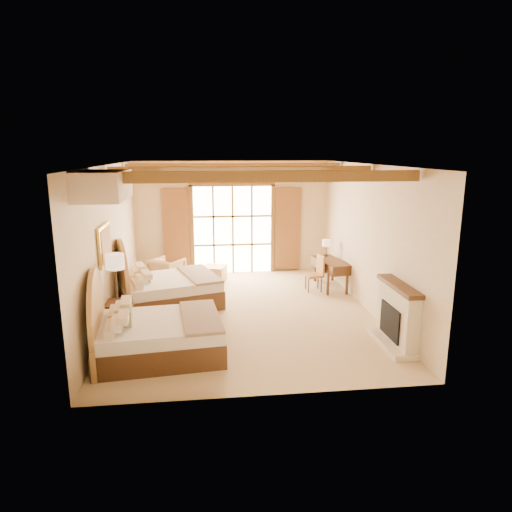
{
  "coord_description": "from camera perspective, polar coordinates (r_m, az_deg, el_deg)",
  "views": [
    {
      "loc": [
        -0.86,
        -9.46,
        3.49
      ],
      "look_at": [
        0.29,
        0.2,
        1.23
      ],
      "focal_mm": 32.0,
      "sensor_mm": 36.0,
      "label": 1
    }
  ],
  "objects": [
    {
      "name": "bed_near",
      "position": [
        8.16,
        -13.13,
        -9.32
      ],
      "size": [
        2.28,
        1.81,
        1.4
      ],
      "rotation": [
        0.0,
        0.0,
        0.1
      ],
      "color": "#4D361C",
      "rests_on": "floor"
    },
    {
      "name": "nightstand",
      "position": [
        9.34,
        -16.59,
        -7.32
      ],
      "size": [
        0.63,
        0.63,
        0.63
      ],
      "primitive_type": "cube",
      "rotation": [
        0.0,
        0.0,
        0.22
      ],
      "color": "#4D361C",
      "rests_on": "floor"
    },
    {
      "name": "floor_lamp",
      "position": [
        8.89,
        -17.19,
        -1.29
      ],
      "size": [
        0.34,
        0.34,
        1.61
      ],
      "color": "#342317",
      "rests_on": "floor"
    },
    {
      "name": "fireplace",
      "position": [
        8.74,
        17.15,
        -7.43
      ],
      "size": [
        0.46,
        1.4,
        1.16
      ],
      "color": "beige",
      "rests_on": "ground"
    },
    {
      "name": "wall_back",
      "position": [
        13.12,
        -2.96,
        4.8
      ],
      "size": [
        5.5,
        0.0,
        5.5
      ],
      "primitive_type": "plane",
      "rotation": [
        1.57,
        0.0,
        0.0
      ],
      "color": "beige",
      "rests_on": "ground"
    },
    {
      "name": "canopy_valance",
      "position": [
        7.63,
        -18.59,
        8.37
      ],
      "size": [
        0.7,
        1.4,
        0.45
      ],
      "primitive_type": "cube",
      "color": "beige",
      "rests_on": "ceiling"
    },
    {
      "name": "ceiling_beams",
      "position": [
        9.5,
        -1.6,
        10.62
      ],
      "size": [
        5.39,
        4.6,
        0.18
      ],
      "primitive_type": null,
      "color": "brown",
      "rests_on": "ceiling"
    },
    {
      "name": "ottoman",
      "position": [
        12.46,
        -5.26,
        -2.21
      ],
      "size": [
        0.74,
        0.74,
        0.43
      ],
      "primitive_type": "cube",
      "rotation": [
        0.0,
        0.0,
        -0.31
      ],
      "color": "tan",
      "rests_on": "floor"
    },
    {
      "name": "desk",
      "position": [
        11.97,
        9.3,
        -2.1
      ],
      "size": [
        0.82,
        1.44,
        0.73
      ],
      "rotation": [
        0.0,
        0.0,
        0.19
      ],
      "color": "#4D361C",
      "rests_on": "floor"
    },
    {
      "name": "desk_lamp",
      "position": [
        12.28,
        8.79,
        1.54
      ],
      "size": [
        0.22,
        0.22,
        0.44
      ],
      "color": "#342317",
      "rests_on": "desk"
    },
    {
      "name": "bed_far",
      "position": [
        10.63,
        -11.71,
        -3.9
      ],
      "size": [
        2.61,
        2.19,
        1.42
      ],
      "rotation": [
        0.0,
        0.0,
        0.3
      ],
      "color": "#4D361C",
      "rests_on": "floor"
    },
    {
      "name": "wall_left",
      "position": [
        9.82,
        -17.73,
        1.38
      ],
      "size": [
        0.0,
        7.0,
        7.0
      ],
      "primitive_type": "plane",
      "rotation": [
        1.57,
        0.0,
        1.57
      ],
      "color": "beige",
      "rests_on": "ground"
    },
    {
      "name": "french_doors",
      "position": [
        13.12,
        -2.92,
        3.25
      ],
      "size": [
        3.95,
        0.08,
        2.6
      ],
      "color": "white",
      "rests_on": "ground"
    },
    {
      "name": "ceiling",
      "position": [
        9.5,
        -1.6,
        11.34
      ],
      "size": [
        7.0,
        7.0,
        0.0
      ],
      "primitive_type": "plane",
      "rotation": [
        3.14,
        0.0,
        0.0
      ],
      "color": "#B96A37",
      "rests_on": "ground"
    },
    {
      "name": "armchair",
      "position": [
        12.36,
        -11.05,
        -1.87
      ],
      "size": [
        1.05,
        1.06,
        0.7
      ],
      "primitive_type": "imported",
      "rotation": [
        0.0,
        0.0,
        -3.73
      ],
      "color": "tan",
      "rests_on": "floor"
    },
    {
      "name": "painting",
      "position": [
        9.07,
        -18.37,
        1.36
      ],
      "size": [
        0.06,
        0.95,
        0.75
      ],
      "color": "gold",
      "rests_on": "wall_left"
    },
    {
      "name": "wall_right",
      "position": [
        10.3,
        13.89,
        2.14
      ],
      "size": [
        0.0,
        7.0,
        7.0
      ],
      "primitive_type": "plane",
      "rotation": [
        1.57,
        0.0,
        -1.57
      ],
      "color": "beige",
      "rests_on": "ground"
    },
    {
      "name": "desk_chair",
      "position": [
        11.65,
        7.31,
        -2.96
      ],
      "size": [
        0.47,
        0.47,
        0.93
      ],
      "rotation": [
        0.0,
        0.0,
        0.18
      ],
      "color": "#A0653D",
      "rests_on": "floor"
    },
    {
      "name": "floor",
      "position": [
        10.12,
        -1.49,
        -7.09
      ],
      "size": [
        7.0,
        7.0,
        0.0
      ],
      "primitive_type": "plane",
      "color": "#C7B387",
      "rests_on": "ground"
    }
  ]
}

